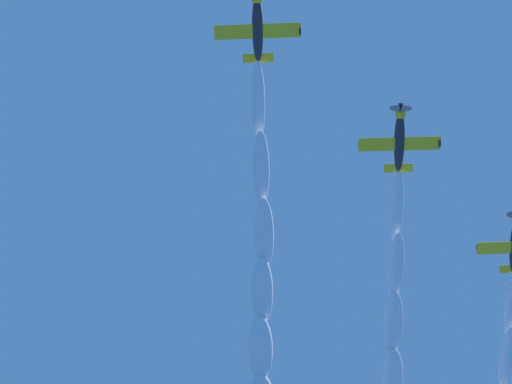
% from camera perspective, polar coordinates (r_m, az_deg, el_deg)
% --- Properties ---
extents(airplane_lead, '(8.13, 7.26, 2.32)m').
position_cam_1_polar(airplane_lead, '(89.02, 0.09, 9.93)').
color(airplane_lead, '#232328').
extents(airplane_left_wingman, '(8.14, 7.25, 2.24)m').
position_cam_1_polar(airplane_left_wingman, '(93.75, 8.61, 3.16)').
color(airplane_left_wingman, '#232328').
extents(smoke_trail_lead, '(12.28, 48.44, 7.46)m').
position_cam_1_polar(smoke_trail_lead, '(101.38, 0.32, -9.61)').
color(smoke_trail_lead, white).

